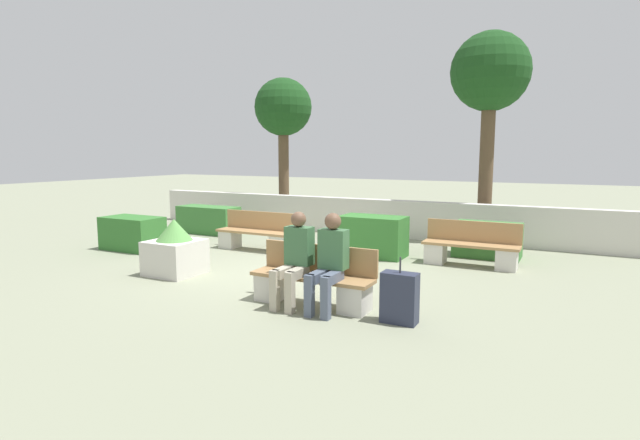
{
  "coord_description": "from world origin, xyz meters",
  "views": [
    {
      "loc": [
        4.62,
        -7.59,
        2.14
      ],
      "look_at": [
        0.41,
        0.5,
        0.9
      ],
      "focal_mm": 28.0,
      "sensor_mm": 36.0,
      "label": 1
    }
  ],
  "objects_px": {
    "bench_left_side": "(256,236)",
    "planter_corner_left": "(175,250)",
    "tree_leftmost": "(283,111)",
    "person_seated_man": "(295,255)",
    "bench_right_side": "(471,249)",
    "person_seated_woman": "(329,258)",
    "suitcase": "(400,298)",
    "bench_front": "(313,283)",
    "tree_center_left": "(490,77)"
  },
  "relations": [
    {
      "from": "tree_leftmost",
      "to": "person_seated_man",
      "type": "bearing_deg",
      "value": -57.44
    },
    {
      "from": "bench_left_side",
      "to": "bench_right_side",
      "type": "xyz_separation_m",
      "value": [
        4.51,
        0.59,
        -0.0
      ]
    },
    {
      "from": "person_seated_woman",
      "to": "tree_center_left",
      "type": "bearing_deg",
      "value": 82.82
    },
    {
      "from": "bench_right_side",
      "to": "suitcase",
      "type": "relative_size",
      "value": 2.09
    },
    {
      "from": "person_seated_woman",
      "to": "suitcase",
      "type": "xyz_separation_m",
      "value": [
        1.0,
        -0.03,
        -0.41
      ]
    },
    {
      "from": "suitcase",
      "to": "bench_right_side",
      "type": "bearing_deg",
      "value": 87.34
    },
    {
      "from": "bench_front",
      "to": "bench_right_side",
      "type": "distance_m",
      "value": 3.84
    },
    {
      "from": "suitcase",
      "to": "tree_center_left",
      "type": "height_order",
      "value": "tree_center_left"
    },
    {
      "from": "bench_left_side",
      "to": "bench_front",
      "type": "bearing_deg",
      "value": -44.91
    },
    {
      "from": "person_seated_woman",
      "to": "planter_corner_left",
      "type": "height_order",
      "value": "person_seated_woman"
    },
    {
      "from": "bench_right_side",
      "to": "bench_left_side",
      "type": "bearing_deg",
      "value": -161.88
    },
    {
      "from": "bench_right_side",
      "to": "tree_center_left",
      "type": "xyz_separation_m",
      "value": [
        -0.3,
        3.23,
        3.61
      ]
    },
    {
      "from": "person_seated_man",
      "to": "bench_front",
      "type": "bearing_deg",
      "value": 33.37
    },
    {
      "from": "bench_left_side",
      "to": "tree_center_left",
      "type": "xyz_separation_m",
      "value": [
        4.21,
        3.82,
        3.61
      ]
    },
    {
      "from": "planter_corner_left",
      "to": "tree_leftmost",
      "type": "distance_m",
      "value": 7.6
    },
    {
      "from": "bench_right_side",
      "to": "person_seated_woman",
      "type": "distance_m",
      "value": 3.87
    },
    {
      "from": "bench_right_side",
      "to": "person_seated_woman",
      "type": "bearing_deg",
      "value": -97.05
    },
    {
      "from": "bench_right_side",
      "to": "person_seated_woman",
      "type": "relative_size",
      "value": 1.33
    },
    {
      "from": "tree_leftmost",
      "to": "bench_front",
      "type": "bearing_deg",
      "value": -55.8
    },
    {
      "from": "bench_left_side",
      "to": "planter_corner_left",
      "type": "xyz_separation_m",
      "value": [
        0.0,
        -2.48,
        0.11
      ]
    },
    {
      "from": "bench_right_side",
      "to": "tree_leftmost",
      "type": "bearing_deg",
      "value": 160.83
    },
    {
      "from": "person_seated_woman",
      "to": "suitcase",
      "type": "relative_size",
      "value": 1.57
    },
    {
      "from": "bench_right_side",
      "to": "tree_leftmost",
      "type": "distance_m",
      "value": 7.99
    },
    {
      "from": "person_seated_man",
      "to": "person_seated_woman",
      "type": "height_order",
      "value": "person_seated_woman"
    },
    {
      "from": "person_seated_man",
      "to": "bench_left_side",
      "type": "bearing_deg",
      "value": 132.33
    },
    {
      "from": "bench_left_side",
      "to": "person_seated_man",
      "type": "xyz_separation_m",
      "value": [
        2.81,
        -3.08,
        0.41
      ]
    },
    {
      "from": "bench_right_side",
      "to": "planter_corner_left",
      "type": "distance_m",
      "value": 5.46
    },
    {
      "from": "bench_left_side",
      "to": "suitcase",
      "type": "distance_m",
      "value": 5.34
    },
    {
      "from": "bench_left_side",
      "to": "tree_leftmost",
      "type": "distance_m",
      "value": 5.58
    },
    {
      "from": "bench_front",
      "to": "tree_leftmost",
      "type": "height_order",
      "value": "tree_leftmost"
    },
    {
      "from": "planter_corner_left",
      "to": "suitcase",
      "type": "height_order",
      "value": "planter_corner_left"
    },
    {
      "from": "suitcase",
      "to": "tree_leftmost",
      "type": "relative_size",
      "value": 0.19
    },
    {
      "from": "bench_left_side",
      "to": "planter_corner_left",
      "type": "bearing_deg",
      "value": -90.51
    },
    {
      "from": "person_seated_man",
      "to": "planter_corner_left",
      "type": "bearing_deg",
      "value": 167.96
    },
    {
      "from": "bench_left_side",
      "to": "bench_right_side",
      "type": "distance_m",
      "value": 4.55
    },
    {
      "from": "bench_left_side",
      "to": "tree_leftmost",
      "type": "relative_size",
      "value": 0.41
    },
    {
      "from": "bench_right_side",
      "to": "suitcase",
      "type": "xyz_separation_m",
      "value": [
        -0.17,
        -3.7,
        0.01
      ]
    },
    {
      "from": "planter_corner_left",
      "to": "tree_center_left",
      "type": "height_order",
      "value": "tree_center_left"
    },
    {
      "from": "person_seated_man",
      "to": "tree_leftmost",
      "type": "height_order",
      "value": "tree_leftmost"
    },
    {
      "from": "suitcase",
      "to": "tree_center_left",
      "type": "relative_size",
      "value": 0.17
    },
    {
      "from": "bench_left_side",
      "to": "person_seated_woman",
      "type": "height_order",
      "value": "person_seated_woman"
    },
    {
      "from": "person_seated_man",
      "to": "planter_corner_left",
      "type": "height_order",
      "value": "person_seated_man"
    },
    {
      "from": "suitcase",
      "to": "tree_leftmost",
      "type": "xyz_separation_m",
      "value": [
        -6.22,
        7.37,
        3.07
      ]
    },
    {
      "from": "planter_corner_left",
      "to": "tree_leftmost",
      "type": "relative_size",
      "value": 0.23
    },
    {
      "from": "bench_front",
      "to": "person_seated_woman",
      "type": "distance_m",
      "value": 0.55
    },
    {
      "from": "bench_front",
      "to": "planter_corner_left",
      "type": "relative_size",
      "value": 1.81
    },
    {
      "from": "bench_right_side",
      "to": "tree_leftmost",
      "type": "relative_size",
      "value": 0.41
    },
    {
      "from": "person_seated_woman",
      "to": "bench_front",
      "type": "bearing_deg",
      "value": 157.56
    },
    {
      "from": "bench_right_side",
      "to": "person_seated_man",
      "type": "relative_size",
      "value": 1.34
    },
    {
      "from": "bench_front",
      "to": "suitcase",
      "type": "height_order",
      "value": "suitcase"
    }
  ]
}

